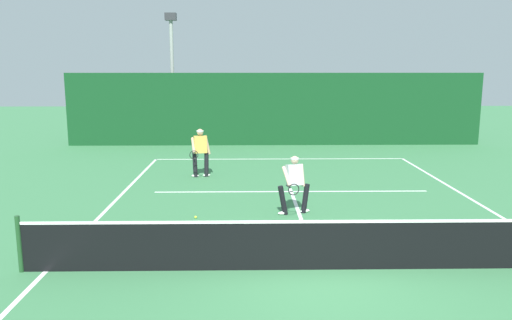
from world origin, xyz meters
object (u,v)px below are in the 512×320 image
at_px(tennis_ball, 196,217).
at_px(light_pole, 172,62).
at_px(player_far, 200,150).
at_px(player_near, 294,183).

height_order(tennis_ball, light_pole, light_pole).
distance_m(player_far, tennis_ball, 4.97).
bearing_deg(player_near, light_pole, -87.23).
height_order(player_far, light_pole, light_pole).
bearing_deg(light_pole, tennis_ball, -79.76).
relative_size(tennis_ball, light_pole, 0.01).
distance_m(player_near, player_far, 5.33).
relative_size(player_near, light_pole, 0.24).
xyz_separation_m(player_near, player_far, (-2.82, 4.52, 0.09)).
bearing_deg(player_far, player_near, 109.77).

